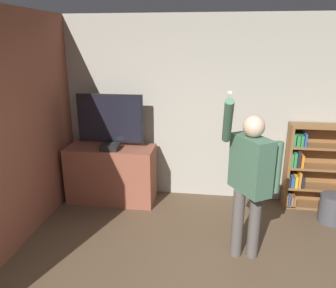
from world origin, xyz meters
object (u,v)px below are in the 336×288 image
(person, at_px, (250,175))
(waste_bin, at_px, (332,208))
(bookshelf, at_px, (312,167))
(game_console, at_px, (110,147))
(television, at_px, (110,120))

(person, xyz_separation_m, waste_bin, (1.22, 0.90, -0.80))
(bookshelf, bearing_deg, person, -127.37)
(game_console, xyz_separation_m, bookshelf, (2.86, 0.32, -0.27))
(game_console, relative_size, waste_bin, 0.64)
(game_console, relative_size, bookshelf, 0.20)
(game_console, xyz_separation_m, person, (1.84, -1.02, 0.11))
(person, distance_m, waste_bin, 1.71)
(television, xyz_separation_m, waste_bin, (3.09, -0.29, -1.05))
(waste_bin, bearing_deg, bookshelf, 114.68)
(bookshelf, distance_m, person, 1.72)
(game_console, bearing_deg, television, 101.20)
(bookshelf, relative_size, waste_bin, 3.18)
(bookshelf, xyz_separation_m, person, (-1.02, -1.33, 0.38))
(television, relative_size, bookshelf, 0.78)
(game_console, distance_m, waste_bin, 3.14)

